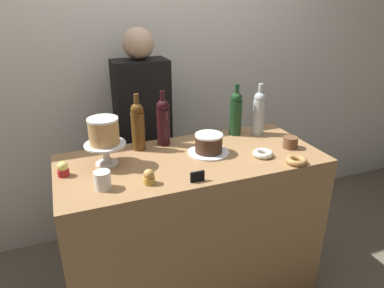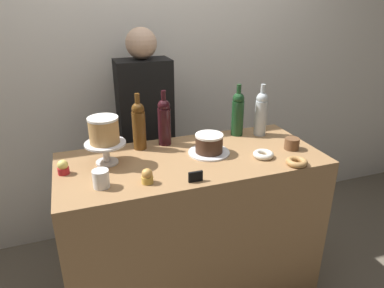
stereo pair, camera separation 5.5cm
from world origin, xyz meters
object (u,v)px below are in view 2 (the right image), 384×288
(cake_stand_pedestal, at_px, (106,149))
(donut_maple, at_px, (297,162))
(price_sign_chalkboard, at_px, (196,177))
(wine_bottle_green, at_px, (238,113))
(cookie_stack, at_px, (292,144))
(wine_bottle_clear, at_px, (261,113))
(wine_bottle_amber, at_px, (139,125))
(white_layer_cake, at_px, (104,130))
(chocolate_round_cake, at_px, (209,143))
(cupcake_lemon, at_px, (63,167))
(donut_sugar, at_px, (263,154))
(coffee_cup_ceramic, at_px, (101,179))
(barista_figure, at_px, (146,140))
(wine_bottle_dark_red, at_px, (164,121))
(cupcake_caramel, at_px, (147,176))

(cake_stand_pedestal, height_order, donut_maple, cake_stand_pedestal)
(cake_stand_pedestal, xyz_separation_m, price_sign_chalkboard, (0.37, -0.34, -0.05))
(wine_bottle_green, height_order, cookie_stack, wine_bottle_green)
(wine_bottle_clear, xyz_separation_m, price_sign_chalkboard, (-0.59, -0.44, -0.12))
(wine_bottle_amber, bearing_deg, white_layer_cake, -146.34)
(chocolate_round_cake, relative_size, wine_bottle_clear, 0.48)
(wine_bottle_amber, xyz_separation_m, price_sign_chalkboard, (0.17, -0.48, -0.12))
(cupcake_lemon, bearing_deg, donut_sugar, -8.80)
(coffee_cup_ceramic, xyz_separation_m, barista_figure, (0.38, 0.79, -0.16))
(wine_bottle_dark_red, bearing_deg, chocolate_round_cake, -47.20)
(wine_bottle_green, bearing_deg, chocolate_round_cake, -142.88)
(wine_bottle_clear, height_order, cupcake_lemon, wine_bottle_clear)
(cookie_stack, xyz_separation_m, coffee_cup_ceramic, (-1.08, -0.08, 0.01))
(white_layer_cake, height_order, wine_bottle_clear, wine_bottle_clear)
(coffee_cup_ceramic, bearing_deg, chocolate_round_cake, 16.85)
(donut_sugar, height_order, barista_figure, barista_figure)
(wine_bottle_clear, distance_m, cupcake_caramel, 0.90)
(white_layer_cake, xyz_separation_m, chocolate_round_cake, (0.55, -0.06, -0.12))
(wine_bottle_clear, relative_size, cupcake_lemon, 4.38)
(wine_bottle_green, bearing_deg, coffee_cup_ceramic, -156.05)
(cake_stand_pedestal, bearing_deg, wine_bottle_dark_red, 22.81)
(cupcake_caramel, height_order, price_sign_chalkboard, cupcake_caramel)
(white_layer_cake, distance_m, price_sign_chalkboard, 0.53)
(donut_sugar, bearing_deg, wine_bottle_green, 87.66)
(wine_bottle_amber, height_order, cookie_stack, wine_bottle_amber)
(cake_stand_pedestal, relative_size, coffee_cup_ceramic, 2.50)
(white_layer_cake, height_order, wine_bottle_amber, wine_bottle_amber)
(chocolate_round_cake, height_order, barista_figure, barista_figure)
(white_layer_cake, relative_size, donut_maple, 1.39)
(cupcake_lemon, height_order, cookie_stack, cupcake_lemon)
(cupcake_caramel, relative_size, cookie_stack, 0.88)
(white_layer_cake, height_order, barista_figure, barista_figure)
(cake_stand_pedestal, bearing_deg, wine_bottle_green, 10.00)
(coffee_cup_ceramic, bearing_deg, price_sign_chalkboard, -12.69)
(cupcake_caramel, height_order, barista_figure, barista_figure)
(cupcake_caramel, xyz_separation_m, barista_figure, (0.17, 0.82, -0.16))
(price_sign_chalkboard, bearing_deg, coffee_cup_ceramic, 167.31)
(wine_bottle_clear, height_order, donut_maple, wine_bottle_clear)
(cupcake_caramel, distance_m, price_sign_chalkboard, 0.23)
(barista_figure, bearing_deg, wine_bottle_dark_red, -85.44)
(wine_bottle_dark_red, relative_size, wine_bottle_green, 1.00)
(wine_bottle_amber, bearing_deg, coffee_cup_ceramic, -124.13)
(wine_bottle_dark_red, relative_size, coffee_cup_ceramic, 3.83)
(donut_maple, bearing_deg, donut_sugar, 129.52)
(coffee_cup_ceramic, relative_size, barista_figure, 0.05)
(white_layer_cake, bearing_deg, price_sign_chalkboard, -42.63)
(chocolate_round_cake, distance_m, barista_figure, 0.67)
(wine_bottle_green, relative_size, wine_bottle_amber, 1.00)
(chocolate_round_cake, height_order, cookie_stack, chocolate_round_cake)
(donut_maple, bearing_deg, white_layer_cake, 159.34)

